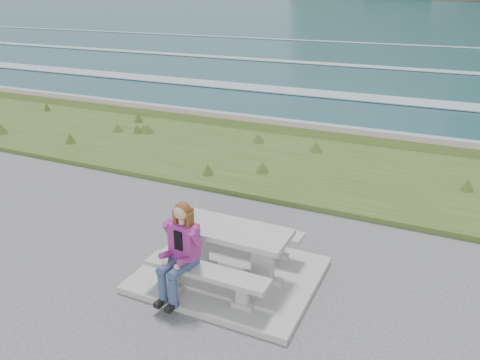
% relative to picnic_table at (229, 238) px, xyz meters
% --- Properties ---
extents(concrete_slab, '(2.60, 2.10, 0.10)m').
position_rel_picnic_table_xyz_m(concrete_slab, '(-0.00, 0.00, -0.63)').
color(concrete_slab, gray).
rests_on(concrete_slab, ground).
extents(picnic_table, '(1.80, 0.75, 0.75)m').
position_rel_picnic_table_xyz_m(picnic_table, '(0.00, 0.00, 0.00)').
color(picnic_table, gray).
rests_on(picnic_table, concrete_slab).
extents(bench_landward, '(1.80, 0.35, 0.45)m').
position_rel_picnic_table_xyz_m(bench_landward, '(0.00, -0.70, -0.23)').
color(bench_landward, gray).
rests_on(bench_landward, concrete_slab).
extents(bench_seaward, '(1.80, 0.35, 0.45)m').
position_rel_picnic_table_xyz_m(bench_seaward, '(0.00, 0.70, -0.23)').
color(bench_seaward, gray).
rests_on(bench_seaward, concrete_slab).
extents(grass_verge, '(160.00, 4.50, 0.22)m').
position_rel_picnic_table_xyz_m(grass_verge, '(-0.00, 5.00, -0.68)').
color(grass_verge, '#33501E').
rests_on(grass_verge, ground).
extents(shore_drop, '(160.00, 0.80, 2.20)m').
position_rel_picnic_table_xyz_m(shore_drop, '(-0.00, 7.90, -0.68)').
color(shore_drop, '#625949').
rests_on(shore_drop, ground).
extents(ocean, '(1600.00, 1600.00, 0.09)m').
position_rel_picnic_table_xyz_m(ocean, '(-0.00, 25.09, -2.42)').
color(ocean, '#1F4C58').
rests_on(ocean, ground).
extents(seated_woman, '(0.45, 0.71, 1.38)m').
position_rel_picnic_table_xyz_m(seated_woman, '(-0.37, -0.83, -0.08)').
color(seated_woman, navy).
rests_on(seated_woman, concrete_slab).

